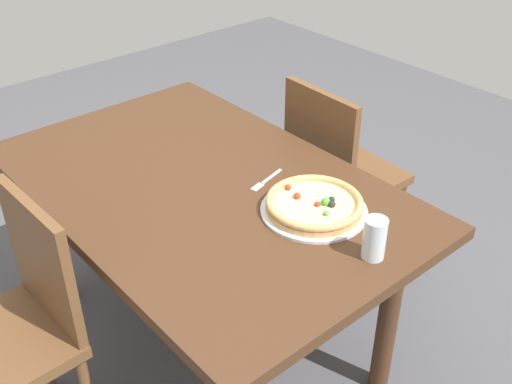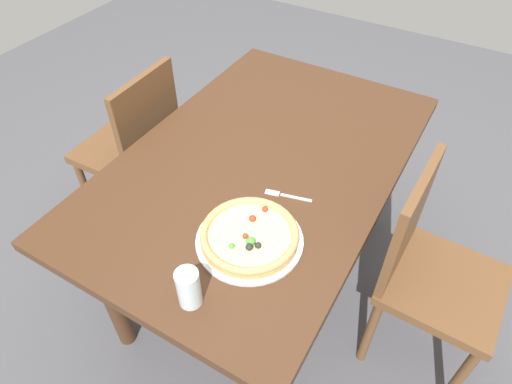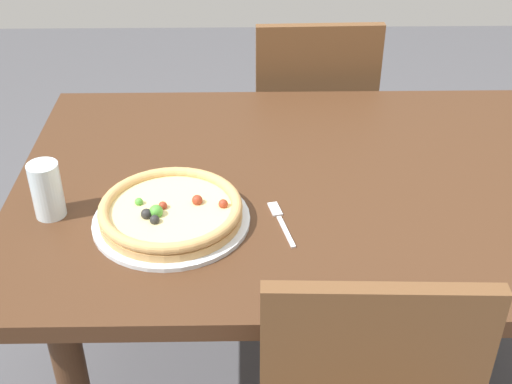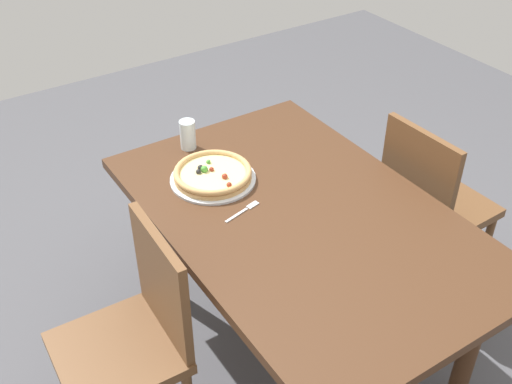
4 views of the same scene
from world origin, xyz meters
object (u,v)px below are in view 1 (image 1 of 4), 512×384
Objects in this scene: chair_near at (337,172)px; pizza at (314,204)px; dining_table at (203,205)px; chair_far at (16,327)px; drinking_glass at (374,238)px; plate at (314,211)px; fork at (265,182)px.

chair_near is 2.91× the size of pizza.
chair_far reaches higher than dining_table.
chair_far is 7.04× the size of drinking_glass.
pizza reaches higher than plate.
chair_far is at bearing -88.66° from chair_near.
chair_near is at bearing -179.29° from fork.
pizza is at bearing -53.23° from chair_near.
dining_table is 11.75× the size of drinking_glass.
plate reaches higher than dining_table.
pizza reaches higher than dining_table.
pizza is 1.87× the size of fork.
drinking_glass reaches higher than pizza.
plate is 2.06× the size of fork.
plate is at bearing -6.96° from drinking_glass.
fork is 1.29× the size of drinking_glass.
drinking_glass is (-0.50, 0.03, 0.06)m from fork.
chair_far reaches higher than pizza.
drinking_glass is at bearing 72.75° from fork.
drinking_glass is (-0.26, 0.03, 0.03)m from pizza.
dining_table is 1.67× the size of chair_far.
chair_near is at bearing -55.07° from pizza.
drinking_glass is at bearing 173.04° from plate.
drinking_glass is at bearing 173.00° from pizza.
chair_far is 0.97m from pizza.
chair_near is 0.68m from plate.
pizza is at bearing 76.51° from fork.
fork reaches higher than dining_table.
plate is (-0.37, 0.53, 0.23)m from chair_near.
chair_near reaches higher than dining_table.
dining_table is 0.66m from drinking_glass.
dining_table is 4.42× the size of plate.
drinking_glass is (-0.64, -0.83, 0.29)m from chair_far.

